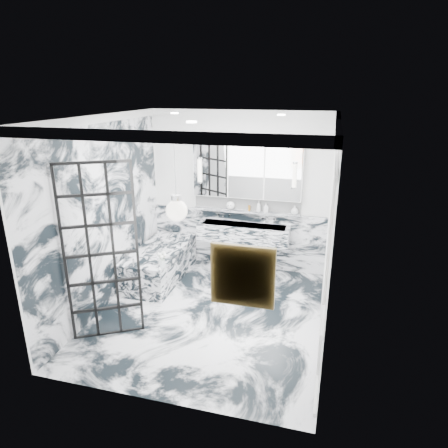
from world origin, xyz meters
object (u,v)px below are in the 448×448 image
(crittall_door, at_px, (102,254))
(bathtub, at_px, (160,263))
(trough_sink, at_px, (244,233))
(mirror_cabinet, at_px, (247,169))

(crittall_door, relative_size, bathtub, 1.40)
(crittall_door, distance_m, trough_sink, 2.75)
(mirror_cabinet, relative_size, bathtub, 1.15)
(crittall_door, bearing_deg, trough_sink, 31.44)
(bathtub, bearing_deg, trough_sink, 26.48)
(crittall_door, height_order, mirror_cabinet, mirror_cabinet)
(crittall_door, height_order, bathtub, crittall_door)
(crittall_door, relative_size, mirror_cabinet, 1.22)
(trough_sink, distance_m, mirror_cabinet, 1.10)
(trough_sink, bearing_deg, bathtub, -153.52)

